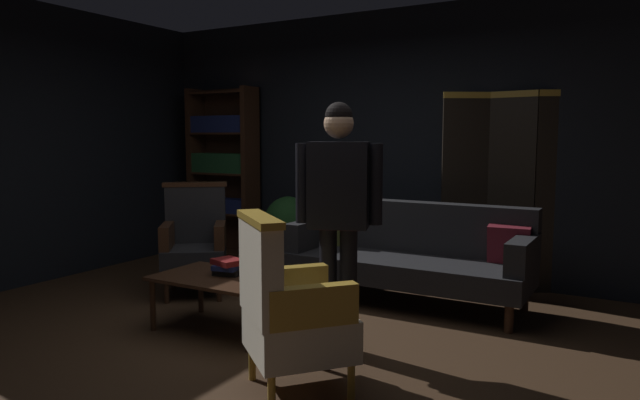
% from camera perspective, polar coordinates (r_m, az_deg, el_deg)
% --- Properties ---
extents(ground_plane, '(10.00, 10.00, 0.00)m').
position_cam_1_polar(ground_plane, '(4.35, -5.40, -13.56)').
color(ground_plane, '#3D2819').
extents(back_wall, '(7.20, 0.10, 2.80)m').
position_cam_1_polar(back_wall, '(6.25, 7.58, 5.55)').
color(back_wall, black).
rests_on(back_wall, ground_plane).
extents(side_wall_left, '(0.10, 3.60, 2.80)m').
position_cam_1_polar(side_wall_left, '(6.66, -24.03, 5.10)').
color(side_wall_left, black).
rests_on(side_wall_left, ground_plane).
extents(folding_screen, '(1.27, 0.43, 1.90)m').
position_cam_1_polar(folding_screen, '(5.83, 18.29, 1.15)').
color(folding_screen, black).
rests_on(folding_screen, ground_plane).
extents(bookshelf, '(0.90, 0.32, 2.05)m').
position_cam_1_polar(bookshelf, '(7.15, -9.44, 3.06)').
color(bookshelf, '#382114').
rests_on(bookshelf, ground_plane).
extents(velvet_couch, '(2.12, 0.78, 0.88)m').
position_cam_1_polar(velvet_couch, '(5.22, 8.86, -5.10)').
color(velvet_couch, '#382114').
rests_on(velvet_couch, ground_plane).
extents(coffee_table, '(1.00, 0.64, 0.42)m').
position_cam_1_polar(coffee_table, '(4.50, -9.67, -7.97)').
color(coffee_table, '#382114').
rests_on(coffee_table, ground_plane).
extents(armchair_gilt_accent, '(0.81, 0.81, 1.04)m').
position_cam_1_polar(armchair_gilt_accent, '(3.38, -3.13, -10.69)').
color(armchair_gilt_accent, '#B78E33').
rests_on(armchair_gilt_accent, ground_plane).
extents(armchair_wing_left, '(0.81, 0.81, 1.04)m').
position_cam_1_polar(armchair_wing_left, '(5.55, -12.22, -4.08)').
color(armchair_wing_left, '#382114').
rests_on(armchair_wing_left, ground_plane).
extents(standing_figure, '(0.56, 0.33, 1.70)m').
position_cam_1_polar(standing_figure, '(3.90, 1.83, -0.36)').
color(standing_figure, black).
rests_on(standing_figure, ground_plane).
extents(potted_plant, '(0.54, 0.54, 0.84)m').
position_cam_1_polar(potted_plant, '(6.24, -3.14, -2.87)').
color(potted_plant, brown).
rests_on(potted_plant, ground_plane).
extents(book_black_cloth, '(0.23, 0.19, 0.04)m').
position_cam_1_polar(book_black_cloth, '(4.52, -9.06, -7.00)').
color(book_black_cloth, black).
rests_on(book_black_cloth, coffee_table).
extents(book_navy_cloth, '(0.22, 0.22, 0.04)m').
position_cam_1_polar(book_navy_cloth, '(4.51, -9.07, -6.51)').
color(book_navy_cloth, navy).
rests_on(book_navy_cloth, book_black_cloth).
extents(book_red_leather, '(0.26, 0.23, 0.04)m').
position_cam_1_polar(book_red_leather, '(4.51, -9.08, -6.02)').
color(book_red_leather, maroon).
rests_on(book_red_leather, book_navy_cloth).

